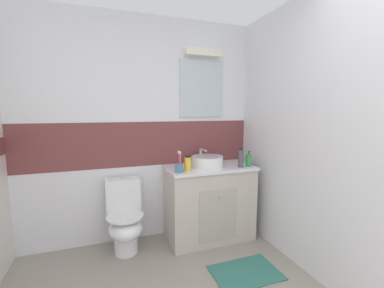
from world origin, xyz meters
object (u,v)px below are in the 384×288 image
(toilet, at_px, (125,219))
(shampoo_bottle_tall, at_px, (241,158))
(sink_basin, at_px, (207,161))
(mouthwash_bottle, at_px, (188,164))
(toothbrush_cup, at_px, (179,167))
(soap_dispenser, at_px, (249,160))

(toilet, bearing_deg, shampoo_bottle_tall, -8.30)
(sink_basin, xyz_separation_m, toilet, (-0.91, 0.03, -0.56))
(toilet, height_order, mouthwash_bottle, mouthwash_bottle)
(toilet, distance_m, shampoo_bottle_tall, 1.40)
(toothbrush_cup, xyz_separation_m, shampoo_bottle_tall, (0.71, -0.00, 0.05))
(shampoo_bottle_tall, bearing_deg, mouthwash_bottle, 177.58)
(toilet, height_order, soap_dispenser, soap_dispenser)
(mouthwash_bottle, bearing_deg, shampoo_bottle_tall, -2.42)
(soap_dispenser, relative_size, mouthwash_bottle, 1.08)
(toilet, relative_size, shampoo_bottle_tall, 3.58)
(soap_dispenser, xyz_separation_m, shampoo_bottle_tall, (-0.11, -0.01, 0.03))
(sink_basin, bearing_deg, toothbrush_cup, -157.70)
(sink_basin, bearing_deg, soap_dispenser, -18.32)
(toilet, bearing_deg, mouthwash_bottle, -13.75)
(soap_dispenser, relative_size, shampoo_bottle_tall, 0.83)
(toilet, xyz_separation_m, soap_dispenser, (1.36, -0.18, 0.56))
(toothbrush_cup, bearing_deg, toilet, 161.41)
(shampoo_bottle_tall, distance_m, mouthwash_bottle, 0.61)
(soap_dispenser, height_order, shampoo_bottle_tall, shampoo_bottle_tall)
(toothbrush_cup, distance_m, shampoo_bottle_tall, 0.72)
(toilet, relative_size, mouthwash_bottle, 4.64)
(shampoo_bottle_tall, bearing_deg, toilet, 171.70)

